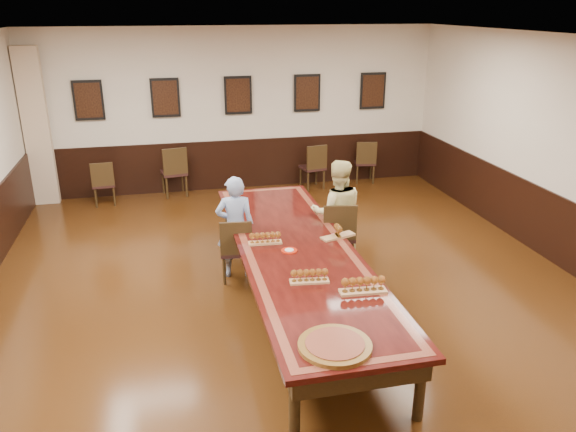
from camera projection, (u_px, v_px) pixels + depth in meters
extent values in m
cube|color=black|center=(297.00, 303.00, 7.16)|extent=(8.00, 10.00, 0.02)
cube|color=white|center=(298.00, 40.00, 6.02)|extent=(8.00, 10.00, 0.02)
cube|color=beige|center=(238.00, 110.00, 11.16)|extent=(8.00, 0.02, 3.20)
imported|color=#476CB1|center=(235.00, 227.00, 7.64)|extent=(0.56, 0.40, 1.44)
imported|color=#F1E396|center=(337.00, 213.00, 8.02)|extent=(0.86, 0.72, 1.55)
cube|color=#CF4577|center=(337.00, 236.00, 7.26)|extent=(0.12, 0.17, 0.01)
cube|color=tan|center=(37.00, 128.00, 10.27)|extent=(0.45, 0.18, 2.90)
cube|color=black|center=(240.00, 164.00, 11.52)|extent=(7.98, 0.04, 1.00)
cube|color=black|center=(575.00, 240.00, 7.80)|extent=(0.04, 9.98, 1.00)
cube|color=black|center=(297.00, 251.00, 6.90)|extent=(1.40, 5.00, 0.06)
cube|color=brown|center=(297.00, 249.00, 6.89)|extent=(1.28, 4.88, 0.00)
cube|color=black|center=(297.00, 249.00, 6.89)|extent=(1.10, 4.70, 0.00)
cube|color=black|center=(297.00, 262.00, 6.95)|extent=(1.25, 4.85, 0.18)
cylinder|color=black|center=(295.00, 406.00, 4.79)|extent=(0.10, 0.10, 0.69)
cylinder|color=black|center=(420.00, 387.00, 5.03)|extent=(0.10, 0.10, 0.69)
cylinder|color=black|center=(228.00, 218.00, 9.03)|extent=(0.10, 0.10, 0.69)
cylinder|color=black|center=(298.00, 212.00, 9.27)|extent=(0.10, 0.10, 0.69)
cube|color=black|center=(88.00, 100.00, 10.41)|extent=(0.54, 0.03, 0.74)
cube|color=black|center=(88.00, 100.00, 10.40)|extent=(0.46, 0.01, 0.64)
cube|color=black|center=(165.00, 98.00, 10.70)|extent=(0.54, 0.03, 0.74)
cube|color=black|center=(165.00, 98.00, 10.69)|extent=(0.46, 0.01, 0.64)
cube|color=black|center=(238.00, 95.00, 10.99)|extent=(0.54, 0.03, 0.74)
cube|color=black|center=(238.00, 95.00, 10.97)|extent=(0.46, 0.01, 0.64)
cube|color=black|center=(307.00, 93.00, 11.28)|extent=(0.54, 0.03, 0.74)
cube|color=black|center=(307.00, 93.00, 11.26)|extent=(0.46, 0.01, 0.64)
cube|color=black|center=(373.00, 91.00, 11.57)|extent=(0.54, 0.03, 0.74)
cube|color=black|center=(373.00, 91.00, 11.55)|extent=(0.46, 0.01, 0.64)
cube|color=#A27044|center=(265.00, 243.00, 7.03)|extent=(0.43, 0.15, 0.03)
cube|color=#A27044|center=(338.00, 236.00, 7.22)|extent=(0.49, 0.28, 0.03)
cube|color=#A27044|center=(309.00, 281.00, 6.05)|extent=(0.44, 0.18, 0.03)
cube|color=#A27044|center=(363.00, 292.00, 5.83)|extent=(0.50, 0.18, 0.03)
cylinder|color=#B31E0B|center=(289.00, 251.00, 6.81)|extent=(0.20, 0.20, 0.02)
cylinder|color=silver|center=(289.00, 250.00, 6.81)|extent=(0.11, 0.11, 0.01)
cylinder|color=#593611|center=(335.00, 346.00, 4.90)|extent=(0.71, 0.71, 0.04)
cylinder|color=brown|center=(335.00, 343.00, 4.89)|extent=(0.57, 0.57, 0.01)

